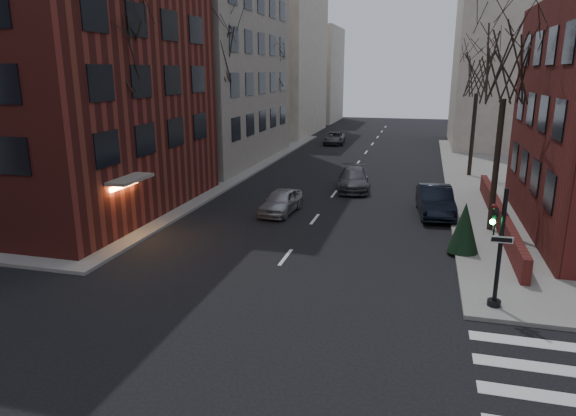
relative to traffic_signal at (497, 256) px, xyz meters
The scene contains 20 objects.
sidewalk_far_left 42.53m from the traffic_signal, 150.37° to the left, with size 44.00×44.00×0.15m, color gray.
building_left_brick 25.61m from the traffic_signal, 162.24° to the left, with size 15.00×15.00×18.00m, color maroon.
low_wall_right 10.18m from the traffic_signal, 82.24° to the left, with size 0.35×16.00×1.00m, color #581B19.
building_distant_la 51.89m from the traffic_signal, 116.50° to the left, with size 14.00×16.00×18.00m, color beige.
building_distant_ra 42.05m from the traffic_signal, 80.23° to the left, with size 14.00×14.00×16.00m, color beige.
building_distant_lb 66.59m from the traffic_signal, 108.38° to the left, with size 10.00×12.00×14.00m, color beige.
traffic_signal is the anchor object (origin of this frame).
tree_left_a 18.66m from the traffic_signal, 163.35° to the left, with size 4.18×4.18×10.26m.
tree_left_b 24.87m from the traffic_signal, 134.54° to the left, with size 4.40×4.40×10.80m.
tree_left_c 35.76m from the traffic_signal, 118.36° to the left, with size 3.96×3.96×9.72m.
tree_right_a 10.92m from the traffic_signal, 84.53° to the left, with size 3.96×3.96×9.72m.
tree_right_b 23.71m from the traffic_signal, 87.85° to the left, with size 3.74×3.74×9.18m.
streetlamp_near 20.86m from the traffic_signal, 141.13° to the left, with size 0.36×0.36×6.28m.
streetlamp_far 36.81m from the traffic_signal, 116.06° to the left, with size 0.36×0.36×6.28m.
parked_sedan 11.66m from the traffic_signal, 98.61° to the left, with size 1.70×4.89×1.61m, color black.
car_lane_silver 14.00m from the traffic_signal, 135.86° to the left, with size 1.59×3.95×1.35m, color #A2A3A8.
car_lane_gray 18.00m from the traffic_signal, 112.68° to the left, with size 1.98×4.87×1.41m, color #46454B.
car_lane_far 39.83m from the traffic_signal, 107.47° to the left, with size 2.13×4.62×1.28m, color #46474B.
sandwich_board 6.36m from the traffic_signal, 95.65° to the left, with size 0.46×0.64×1.03m, color silver.
evergreen_shrub 5.36m from the traffic_signal, 96.89° to the left, with size 1.31×1.31×2.19m, color #163117.
Camera 1 is at (5.39, -7.88, 7.73)m, focal length 32.00 mm.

